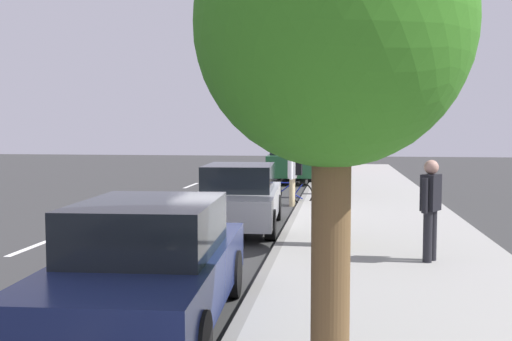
% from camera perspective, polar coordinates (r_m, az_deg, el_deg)
% --- Properties ---
extents(ground, '(70.48, 70.48, 0.00)m').
position_cam_1_polar(ground, '(15.66, -3.00, -4.60)').
color(ground, '#343434').
extents(sidewalk, '(4.09, 44.05, 0.14)m').
position_cam_1_polar(sidewalk, '(15.40, 11.67, -4.56)').
color(sidewalk, '#9C9A95').
rests_on(sidewalk, ground).
extents(curb_edge, '(0.16, 44.05, 0.14)m').
position_cam_1_polar(curb_edge, '(15.41, 3.74, -4.48)').
color(curb_edge, gray).
rests_on(curb_edge, ground).
extents(lane_stripe_centre, '(0.14, 44.20, 0.01)m').
position_cam_1_polar(lane_stripe_centre, '(16.60, -13.50, -4.20)').
color(lane_stripe_centre, white).
rests_on(lane_stripe_centre, ground).
extents(lane_stripe_bike_edge, '(0.12, 44.05, 0.01)m').
position_cam_1_polar(lane_stripe_bike_edge, '(15.60, -1.67, -4.62)').
color(lane_stripe_bike_edge, white).
rests_on(lane_stripe_bike_edge, ground).
extents(parked_sedan_dark_blue_second, '(2.03, 4.49, 1.52)m').
position_cam_1_polar(parked_sedan_dark_blue_second, '(7.14, -10.27, -9.04)').
color(parked_sedan_dark_blue_second, navy).
rests_on(parked_sedan_dark_blue_second, ground).
extents(parked_sedan_silver_mid, '(2.03, 4.49, 1.52)m').
position_cam_1_polar(parked_sedan_silver_mid, '(13.88, -1.61, -2.58)').
color(parked_sedan_silver_mid, '#B7BABF').
rests_on(parked_sedan_silver_mid, ground).
extents(parked_suv_green_far, '(2.13, 4.78, 1.99)m').
position_cam_1_polar(parked_suv_green_far, '(26.21, 3.40, 1.16)').
color(parked_suv_green_far, '#1E512D').
rests_on(parked_suv_green_far, ground).
extents(parked_pickup_red_farthest, '(2.13, 5.35, 1.95)m').
position_cam_1_polar(parked_pickup_red_farthest, '(33.35, 4.28, 1.57)').
color(parked_pickup_red_farthest, maroon).
rests_on(parked_pickup_red_farthest, ground).
extents(bicycle_at_curb, '(1.66, 0.65, 0.75)m').
position_cam_1_polar(bicycle_at_curb, '(18.47, 3.03, -2.12)').
color(bicycle_at_curb, black).
rests_on(bicycle_at_curb, ground).
extents(cyclist_with_backpack, '(0.43, 0.62, 1.75)m').
position_cam_1_polar(cyclist_with_backpack, '(17.94, 3.63, -0.05)').
color(cyclist_with_backpack, '#C6B284').
rests_on(cyclist_with_backpack, ground).
extents(street_tree_near_cyclist, '(2.36, 2.36, 4.31)m').
position_cam_1_polar(street_tree_near_cyclist, '(5.16, 7.42, 13.35)').
color(street_tree_near_cyclist, brown).
rests_on(street_tree_near_cyclist, sidewalk).
extents(street_tree_mid_block, '(2.47, 2.47, 4.25)m').
position_cam_1_polar(street_tree_mid_block, '(11.23, 7.75, 7.73)').
color(street_tree_mid_block, brown).
rests_on(street_tree_mid_block, sidewalk).
extents(street_tree_far_end, '(2.68, 2.68, 4.72)m').
position_cam_1_polar(street_tree_far_end, '(20.06, 7.90, 7.88)').
color(street_tree_far_end, brown).
rests_on(street_tree_far_end, sidewalk).
extents(pedestrian_on_phone, '(0.39, 0.55, 1.70)m').
position_cam_1_polar(pedestrian_on_phone, '(10.26, 16.52, -3.13)').
color(pedestrian_on_phone, black).
rests_on(pedestrian_on_phone, sidewalk).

